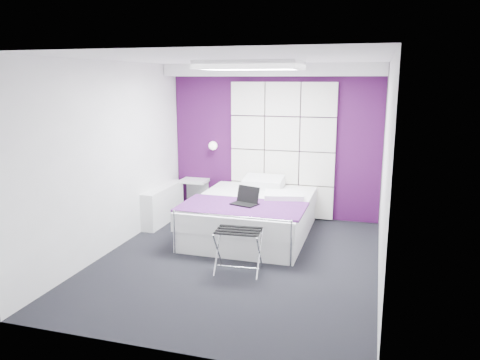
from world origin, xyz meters
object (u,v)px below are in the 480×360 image
object	(u,v)px
radiator	(163,204)
laptop	(245,200)
bed	(252,215)
nightstand	(195,181)
luggage_rack	(238,251)
wall_lamp	(214,145)

from	to	relation	value
radiator	laptop	bearing A→B (deg)	-22.02
bed	laptop	size ratio (longest dim) A/B	6.00
radiator	nightstand	bearing A→B (deg)	68.72
nightstand	luggage_rack	xyz separation A→B (m)	(1.53, -2.37, -0.30)
wall_lamp	laptop	bearing A→B (deg)	-55.36
nightstand	laptop	bearing A→B (deg)	-45.79
bed	luggage_rack	bearing A→B (deg)	-81.70
nightstand	luggage_rack	world-z (taller)	nightstand
wall_lamp	luggage_rack	size ratio (longest dim) A/B	0.27
radiator	luggage_rack	bearing A→B (deg)	-42.32
luggage_rack	laptop	bearing A→B (deg)	96.70
bed	nightstand	distance (m)	1.64
wall_lamp	bed	size ratio (longest dim) A/B	0.07
wall_lamp	nightstand	xyz separation A→B (m)	(-0.36, -0.04, -0.65)
wall_lamp	laptop	distance (m)	1.81
nightstand	laptop	size ratio (longest dim) A/B	1.31
luggage_rack	wall_lamp	bearing A→B (deg)	111.72
nightstand	luggage_rack	size ratio (longest dim) A/B	0.85
laptop	radiator	bearing A→B (deg)	176.09
bed	laptop	xyz separation A→B (m)	(0.02, -0.43, 0.35)
wall_lamp	nightstand	size ratio (longest dim) A/B	0.32
bed	laptop	bearing A→B (deg)	-87.77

